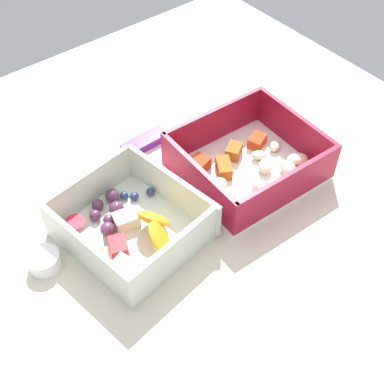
{
  "coord_description": "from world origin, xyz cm",
  "views": [
    {
      "loc": [
        -29.36,
        -36.57,
        53.77
      ],
      "look_at": [
        -0.86,
        -1.09,
        4.0
      ],
      "focal_mm": 49.7,
      "sensor_mm": 36.0,
      "label": 1
    }
  ],
  "objects": [
    {
      "name": "table_surface",
      "position": [
        0.0,
        0.0,
        1.0
      ],
      "size": [
        80.0,
        80.0,
        2.0
      ],
      "primitive_type": "cube",
      "color": "beige",
      "rests_on": "ground"
    },
    {
      "name": "candy_bar",
      "position": [
        0.8,
        11.68,
        2.6
      ],
      "size": [
        7.03,
        2.48,
        1.2
      ],
      "primitive_type": "cube",
      "rotation": [
        0.0,
        0.0,
        0.01
      ],
      "color": "#51197A",
      "rests_on": "table_surface"
    },
    {
      "name": "paper_cup_liner",
      "position": [
        -20.44,
        1.9,
        3.03
      ],
      "size": [
        3.81,
        3.81,
        2.06
      ],
      "primitive_type": "cylinder",
      "color": "white",
      "rests_on": "table_surface"
    },
    {
      "name": "pasta_container",
      "position": [
        8.16,
        -1.63,
        3.91
      ],
      "size": [
        18.46,
        16.42,
        6.12
      ],
      "rotation": [
        0.0,
        0.0,
        -0.05
      ],
      "color": "white",
      "rests_on": "table_surface"
    },
    {
      "name": "fruit_bowl",
      "position": [
        -10.04,
        -0.73,
        3.96
      ],
      "size": [
        16.39,
        17.46,
        5.67
      ],
      "rotation": [
        0.0,
        0.0,
        0.14
      ],
      "color": "silver",
      "rests_on": "table_surface"
    }
  ]
}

